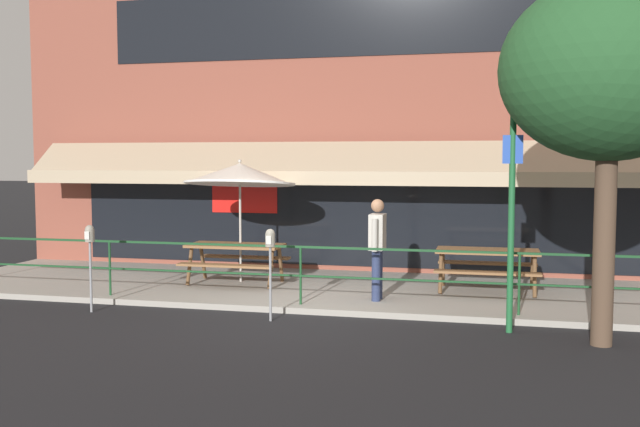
% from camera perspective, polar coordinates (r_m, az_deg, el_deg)
% --- Properties ---
extents(ground_plane, '(120.00, 120.00, 0.00)m').
position_cam_1_polar(ground_plane, '(11.52, -1.94, -8.06)').
color(ground_plane, black).
extents(patio_deck, '(15.00, 4.00, 0.10)m').
position_cam_1_polar(patio_deck, '(13.41, 0.32, -6.06)').
color(patio_deck, '#9E998E').
rests_on(patio_deck, ground).
extents(restaurant_building, '(15.00, 1.60, 7.59)m').
position_cam_1_polar(restaurant_building, '(15.42, 2.20, 9.18)').
color(restaurant_building, brown).
rests_on(restaurant_building, ground).
extents(patio_railing, '(13.84, 0.04, 0.97)m').
position_cam_1_polar(patio_railing, '(11.66, -1.56, -3.91)').
color(patio_railing, '#194723').
rests_on(patio_railing, patio_deck).
extents(picnic_table_left, '(1.80, 1.42, 0.76)m').
position_cam_1_polar(picnic_table_left, '(13.65, -6.78, -3.12)').
color(picnic_table_left, brown).
rests_on(picnic_table_left, patio_deck).
extents(picnic_table_centre, '(1.80, 1.42, 0.76)m').
position_cam_1_polar(picnic_table_centre, '(13.09, 13.23, -3.53)').
color(picnic_table_centre, brown).
rests_on(picnic_table_centre, patio_deck).
extents(patio_umbrella_left, '(2.14, 2.14, 2.39)m').
position_cam_1_polar(patio_umbrella_left, '(13.81, -6.43, 3.11)').
color(patio_umbrella_left, '#B7B2A8').
rests_on(patio_umbrella_left, patio_deck).
extents(pedestrian_walking, '(0.25, 0.62, 1.71)m').
position_cam_1_polar(pedestrian_walking, '(12.03, 4.61, -2.43)').
color(pedestrian_walking, navy).
rests_on(pedestrian_walking, patio_deck).
extents(parking_meter_near, '(0.15, 0.16, 1.42)m').
position_cam_1_polar(parking_meter_near, '(12.06, -17.93, -2.17)').
color(parking_meter_near, gray).
rests_on(parking_meter_near, ground).
extents(parking_meter_far, '(0.15, 0.16, 1.42)m').
position_cam_1_polar(parking_meter_far, '(10.87, -4.00, -2.67)').
color(parking_meter_far, gray).
rests_on(parking_meter_far, ground).
extents(street_sign_pole, '(0.28, 0.09, 3.63)m').
position_cam_1_polar(street_sign_pole, '(10.42, 15.09, 0.89)').
color(street_sign_pole, '#1E6033').
rests_on(street_sign_pole, ground).
extents(street_tree_curbside, '(2.82, 2.54, 5.27)m').
position_cam_1_polar(street_tree_curbside, '(10.11, 22.68, 11.47)').
color(street_tree_curbside, brown).
rests_on(street_tree_curbside, ground).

